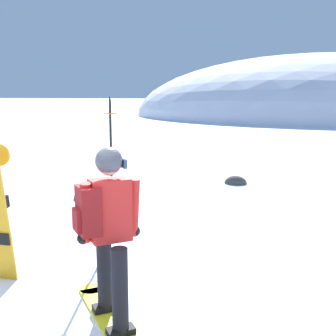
{
  "coord_description": "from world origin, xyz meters",
  "views": [
    {
      "loc": [
        1.7,
        -3.47,
        2.19
      ],
      "look_at": [
        0.12,
        3.08,
        1.0
      ],
      "focal_mm": 45.65,
      "sensor_mm": 36.0,
      "label": 1
    }
  ],
  "objects_px": {
    "rock_mid": "(92,198)",
    "snowboarder_main": "(107,233)",
    "piste_marker_near": "(111,159)",
    "rock_dark": "(236,183)"
  },
  "relations": [
    {
      "from": "rock_mid",
      "to": "snowboarder_main",
      "type": "bearing_deg",
      "value": -64.62
    },
    {
      "from": "rock_mid",
      "to": "piste_marker_near",
      "type": "bearing_deg",
      "value": -59.34
    },
    {
      "from": "rock_dark",
      "to": "snowboarder_main",
      "type": "bearing_deg",
      "value": -95.39
    },
    {
      "from": "snowboarder_main",
      "to": "rock_dark",
      "type": "relative_size",
      "value": 3.13
    },
    {
      "from": "snowboarder_main",
      "to": "rock_mid",
      "type": "relative_size",
      "value": 2.19
    },
    {
      "from": "rock_dark",
      "to": "rock_mid",
      "type": "xyz_separation_m",
      "value": [
        -2.81,
        -2.21,
        0.0
      ]
    },
    {
      "from": "snowboarder_main",
      "to": "piste_marker_near",
      "type": "relative_size",
      "value": 0.8
    },
    {
      "from": "snowboarder_main",
      "to": "rock_dark",
      "type": "height_order",
      "value": "snowboarder_main"
    },
    {
      "from": "piste_marker_near",
      "to": "rock_dark",
      "type": "height_order",
      "value": "piste_marker_near"
    },
    {
      "from": "piste_marker_near",
      "to": "rock_dark",
      "type": "bearing_deg",
      "value": 70.96
    }
  ]
}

